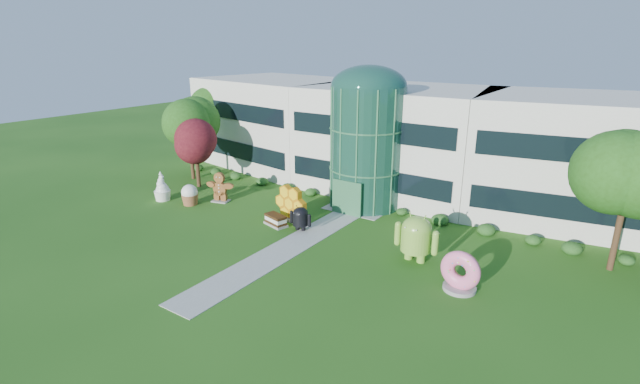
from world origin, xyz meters
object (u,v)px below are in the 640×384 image
Objects in this scene: android_black at (300,217)px; gingerbread at (220,187)px; donut at (461,270)px; android_green at (416,235)px.

gingerbread reaches higher than android_black.
gingerbread reaches higher than donut.
android_green reaches higher than donut.
android_black is 12.52m from donut.
android_green is at bearing -17.97° from gingerbread.
gingerbread is at bearing 167.57° from android_black.
android_black is 0.73× the size of gingerbread.
donut is 22.08m from gingerbread.
donut is at bearing -27.21° from android_green.
android_black is at bearing -176.78° from android_green.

